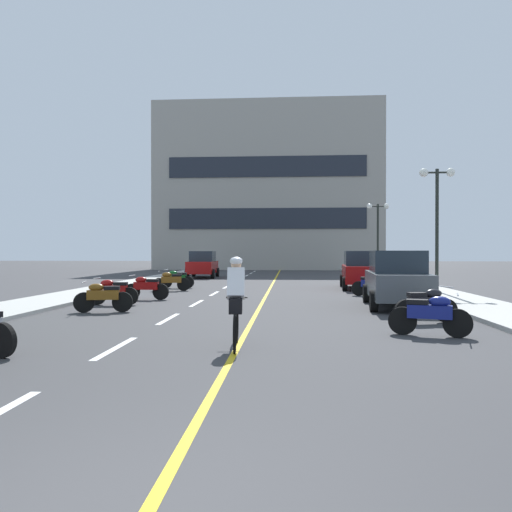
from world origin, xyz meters
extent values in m
plane|color=#38383A|center=(0.00, 21.00, 0.00)|extent=(140.00, 140.00, 0.00)
cube|color=#A8A8A3|center=(-7.20, 24.00, 0.06)|extent=(2.40, 72.00, 0.12)
cube|color=#A8A8A3|center=(7.20, 24.00, 0.06)|extent=(2.40, 72.00, 0.12)
cube|color=silver|center=(-2.00, 6.00, 0.00)|extent=(0.14, 2.20, 0.01)
cube|color=silver|center=(-2.00, 10.00, 0.00)|extent=(0.14, 2.20, 0.01)
cube|color=silver|center=(-2.00, 14.00, 0.00)|extent=(0.14, 2.20, 0.01)
cube|color=silver|center=(-2.00, 18.00, 0.00)|extent=(0.14, 2.20, 0.01)
cube|color=silver|center=(-2.00, 22.00, 0.00)|extent=(0.14, 2.20, 0.01)
cube|color=silver|center=(-2.00, 26.00, 0.00)|extent=(0.14, 2.20, 0.01)
cube|color=silver|center=(-2.00, 30.00, 0.00)|extent=(0.14, 2.20, 0.01)
cube|color=silver|center=(-2.00, 34.00, 0.00)|extent=(0.14, 2.20, 0.01)
cube|color=silver|center=(-2.00, 38.00, 0.00)|extent=(0.14, 2.20, 0.01)
cube|color=silver|center=(-2.00, 42.00, 0.00)|extent=(0.14, 2.20, 0.01)
cube|color=silver|center=(-2.00, 46.00, 0.00)|extent=(0.14, 2.20, 0.01)
cube|color=gold|center=(0.25, 24.00, 0.00)|extent=(0.12, 66.00, 0.01)
cube|color=#9E998E|center=(-1.04, 48.82, 8.32)|extent=(22.69, 7.64, 16.65)
cube|color=#1E232D|center=(-1.04, 44.95, 4.99)|extent=(19.06, 0.10, 2.00)
cube|color=#1E232D|center=(-1.04, 44.95, 9.99)|extent=(19.06, 0.10, 2.00)
cylinder|color=black|center=(7.36, 18.29, 2.68)|extent=(0.14, 0.14, 5.13)
cylinder|color=black|center=(7.36, 18.29, 5.10)|extent=(1.10, 0.08, 0.08)
sphere|color=white|center=(6.81, 18.29, 5.10)|extent=(0.36, 0.36, 0.36)
sphere|color=white|center=(7.91, 18.29, 5.10)|extent=(0.36, 0.36, 0.36)
cylinder|color=black|center=(7.02, 30.40, 2.53)|extent=(0.14, 0.14, 4.82)
cylinder|color=black|center=(7.02, 30.40, 4.79)|extent=(1.10, 0.08, 0.08)
sphere|color=white|center=(6.47, 30.40, 4.79)|extent=(0.36, 0.36, 0.36)
sphere|color=white|center=(7.57, 30.40, 4.79)|extent=(0.36, 0.36, 0.36)
cylinder|color=black|center=(3.90, 14.71, 0.32)|extent=(0.27, 0.65, 0.64)
cylinder|color=black|center=(5.60, 14.58, 0.32)|extent=(0.27, 0.65, 0.64)
cylinder|color=black|center=(3.70, 11.92, 0.32)|extent=(0.27, 0.65, 0.64)
cylinder|color=black|center=(5.39, 11.79, 0.32)|extent=(0.27, 0.65, 0.64)
cube|color=#4C5156|center=(4.65, 13.25, 0.72)|extent=(2.00, 4.31, 0.80)
cube|color=#1E2833|center=(4.65, 13.25, 1.47)|extent=(1.72, 2.31, 0.70)
cylinder|color=black|center=(3.89, 22.69, 0.32)|extent=(0.26, 0.65, 0.64)
cylinder|color=black|center=(5.58, 22.59, 0.32)|extent=(0.26, 0.65, 0.64)
cylinder|color=black|center=(3.72, 19.90, 0.32)|extent=(0.26, 0.65, 0.64)
cylinder|color=black|center=(5.41, 19.79, 0.32)|extent=(0.26, 0.65, 0.64)
cube|color=maroon|center=(4.65, 21.24, 0.72)|extent=(1.95, 4.30, 0.80)
cube|color=#1E2833|center=(4.65, 21.24, 1.47)|extent=(1.69, 2.29, 0.70)
cylinder|color=black|center=(-5.67, 32.22, 0.32)|extent=(0.24, 0.65, 0.64)
cylinder|color=black|center=(-3.97, 32.28, 0.32)|extent=(0.24, 0.65, 0.64)
cylinder|color=black|center=(-5.57, 29.42, 0.32)|extent=(0.24, 0.65, 0.64)
cylinder|color=black|center=(-3.87, 29.48, 0.32)|extent=(0.24, 0.65, 0.64)
cube|color=maroon|center=(-4.77, 30.85, 0.72)|extent=(1.85, 4.26, 0.80)
cube|color=#1E2833|center=(-4.77, 30.85, 1.47)|extent=(1.64, 2.25, 0.70)
cylinder|color=black|center=(-3.61, 5.01, 0.30)|extent=(0.60, 0.26, 0.60)
cylinder|color=black|center=(4.69, 7.55, 0.30)|extent=(0.60, 0.27, 0.60)
cylinder|color=black|center=(3.64, 7.87, 0.30)|extent=(0.60, 0.27, 0.60)
cube|color=navy|center=(4.17, 7.71, 0.52)|extent=(0.94, 0.53, 0.28)
ellipsoid|color=navy|center=(4.36, 7.65, 0.74)|extent=(0.49, 0.36, 0.22)
cube|color=black|center=(3.93, 7.78, 0.72)|extent=(0.49, 0.36, 0.10)
cylinder|color=silver|center=(4.69, 7.55, 0.90)|extent=(0.20, 0.58, 0.03)
cylinder|color=black|center=(5.15, 9.80, 0.30)|extent=(0.61, 0.25, 0.60)
cylinder|color=black|center=(4.08, 9.53, 0.30)|extent=(0.61, 0.25, 0.60)
cube|color=black|center=(4.62, 9.67, 0.52)|extent=(0.94, 0.50, 0.28)
ellipsoid|color=black|center=(4.81, 9.72, 0.74)|extent=(0.49, 0.34, 0.22)
cube|color=black|center=(4.37, 9.60, 0.72)|extent=(0.49, 0.34, 0.10)
cylinder|color=silver|center=(5.15, 9.80, 0.90)|extent=(0.18, 0.59, 0.03)
cylinder|color=black|center=(-4.80, 11.15, 0.30)|extent=(0.61, 0.21, 0.60)
cylinder|color=black|center=(-3.72, 11.36, 0.30)|extent=(0.61, 0.21, 0.60)
cube|color=brown|center=(-4.26, 11.26, 0.52)|extent=(0.94, 0.44, 0.28)
ellipsoid|color=brown|center=(-4.45, 11.22, 0.74)|extent=(0.48, 0.32, 0.22)
cube|color=black|center=(-4.01, 11.30, 0.72)|extent=(0.48, 0.32, 0.10)
cylinder|color=silver|center=(-4.80, 11.15, 0.90)|extent=(0.14, 0.60, 0.03)
cylinder|color=black|center=(-5.22, 13.20, 0.30)|extent=(0.60, 0.11, 0.60)
cylinder|color=black|center=(-4.12, 13.22, 0.30)|extent=(0.60, 0.11, 0.60)
cube|color=maroon|center=(-4.67, 13.21, 0.52)|extent=(0.90, 0.29, 0.28)
ellipsoid|color=maroon|center=(-4.87, 13.20, 0.74)|extent=(0.44, 0.25, 0.22)
cube|color=black|center=(-4.42, 13.21, 0.72)|extent=(0.44, 0.25, 0.10)
cylinder|color=silver|center=(-5.22, 13.20, 0.90)|extent=(0.04, 0.60, 0.03)
cylinder|color=black|center=(-4.65, 15.15, 0.30)|extent=(0.60, 0.13, 0.60)
cylinder|color=black|center=(-3.55, 15.10, 0.30)|extent=(0.60, 0.13, 0.60)
cube|color=maroon|center=(-4.10, 15.12, 0.52)|extent=(0.91, 0.32, 0.28)
ellipsoid|color=maroon|center=(-4.30, 15.13, 0.74)|extent=(0.45, 0.26, 0.22)
cube|color=black|center=(-3.85, 15.11, 0.72)|extent=(0.45, 0.26, 0.10)
cylinder|color=silver|center=(-4.65, 15.15, 0.90)|extent=(0.06, 0.60, 0.03)
cylinder|color=black|center=(5.05, 16.98, 0.30)|extent=(0.60, 0.27, 0.60)
cylinder|color=black|center=(4.00, 17.31, 0.30)|extent=(0.60, 0.27, 0.60)
cube|color=navy|center=(4.52, 17.14, 0.52)|extent=(0.94, 0.54, 0.28)
ellipsoid|color=navy|center=(4.72, 17.08, 0.74)|extent=(0.49, 0.36, 0.22)
cube|color=black|center=(4.29, 17.22, 0.72)|extent=(0.49, 0.36, 0.10)
cylinder|color=silver|center=(5.05, 16.98, 0.90)|extent=(0.21, 0.58, 0.03)
cylinder|color=black|center=(-4.68, 19.08, 0.30)|extent=(0.61, 0.23, 0.60)
cylinder|color=black|center=(-3.61, 19.32, 0.30)|extent=(0.61, 0.23, 0.60)
cube|color=brown|center=(-4.15, 19.20, 0.52)|extent=(0.94, 0.47, 0.28)
ellipsoid|color=brown|center=(-4.34, 19.16, 0.74)|extent=(0.48, 0.33, 0.22)
cube|color=black|center=(-3.90, 19.26, 0.72)|extent=(0.48, 0.33, 0.10)
cylinder|color=silver|center=(-4.68, 19.08, 0.90)|extent=(0.16, 0.59, 0.03)
cylinder|color=black|center=(-4.84, 20.98, 0.30)|extent=(0.60, 0.13, 0.60)
cylinder|color=black|center=(-3.74, 20.93, 0.30)|extent=(0.60, 0.13, 0.60)
cube|color=#0C4C19|center=(-4.29, 20.95, 0.52)|extent=(0.91, 0.33, 0.28)
ellipsoid|color=#0C4C19|center=(-4.49, 20.97, 0.74)|extent=(0.45, 0.26, 0.22)
cube|color=black|center=(-4.04, 20.94, 0.72)|extent=(0.45, 0.26, 0.10)
cylinder|color=silver|center=(-4.84, 20.98, 0.90)|extent=(0.06, 0.60, 0.03)
torus|color=black|center=(0.18, 6.76, 0.34)|extent=(0.09, 0.72, 0.72)
torus|color=black|center=(0.25, 5.71, 0.34)|extent=(0.09, 0.72, 0.72)
cylinder|color=black|center=(0.22, 6.21, 0.64)|extent=(0.11, 0.95, 0.04)
cube|color=black|center=(0.23, 6.06, 0.86)|extent=(0.11, 0.21, 0.06)
cylinder|color=black|center=(0.19, 6.66, 0.89)|extent=(0.42, 0.06, 0.03)
cube|color=black|center=(0.22, 6.11, 0.79)|extent=(0.26, 0.38, 0.28)
cube|color=white|center=(0.21, 6.26, 1.19)|extent=(0.35, 0.48, 0.61)
sphere|color=tan|center=(0.20, 6.39, 1.54)|extent=(0.20, 0.20, 0.20)
ellipsoid|color=white|center=(0.20, 6.39, 1.61)|extent=(0.24, 0.26, 0.16)
camera|label=1|loc=(1.23, -3.01, 1.79)|focal=34.96mm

